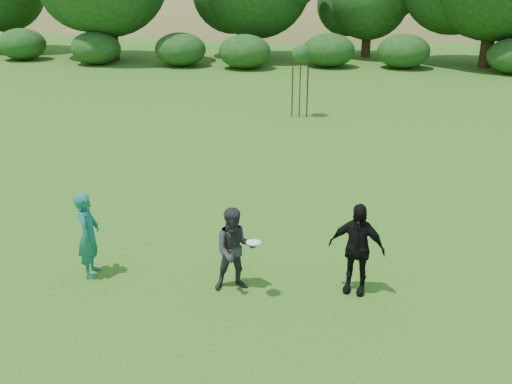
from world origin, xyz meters
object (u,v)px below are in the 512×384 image
Objects in this scene: player_teal at (88,235)px; player_grey at (235,250)px; player_black at (356,248)px; sapling at (301,56)px.

player_teal is 1.06× the size of player_grey.
sapling is (-2.14, 13.03, 1.54)m from player_black.
player_teal is 2.89m from player_grey.
sapling is (2.96, 13.20, 1.56)m from player_teal.
player_grey is 0.92× the size of player_black.
player_grey is 2.22m from player_black.
player_black is (2.21, 0.26, 0.07)m from player_grey.
player_black is (5.10, 0.18, 0.02)m from player_teal.
player_black is at bearing -10.86° from player_grey.
player_teal is 0.97× the size of player_black.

